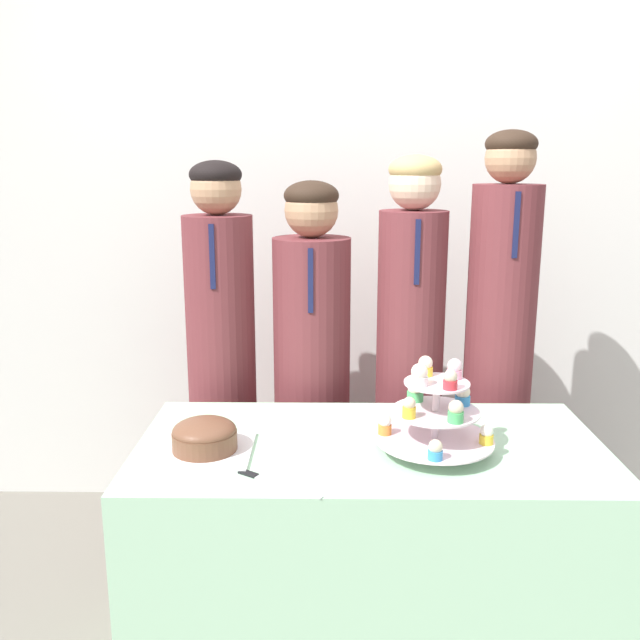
{
  "coord_description": "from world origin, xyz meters",
  "views": [
    {
      "loc": [
        -0.12,
        -1.49,
        1.51
      ],
      "look_at": [
        -0.15,
        0.37,
        1.08
      ],
      "focal_mm": 38.0,
      "sensor_mm": 36.0,
      "label": 1
    }
  ],
  "objects": [
    {
      "name": "student_2",
      "position": [
        0.18,
        0.9,
        0.76
      ],
      "size": [
        0.24,
        0.25,
        1.54
      ],
      "color": "brown",
      "rests_on": "ground_plane"
    },
    {
      "name": "table",
      "position": [
        0.0,
        0.34,
        0.36
      ],
      "size": [
        1.34,
        0.67,
        0.73
      ],
      "color": "#A8DBB2",
      "rests_on": "ground_plane"
    },
    {
      "name": "wall_back",
      "position": [
        0.0,
        1.46,
        1.35
      ],
      "size": [
        9.0,
        0.06,
        2.7
      ],
      "color": "silver",
      "rests_on": "ground_plane"
    },
    {
      "name": "student_3",
      "position": [
        0.5,
        0.9,
        0.79
      ],
      "size": [
        0.25,
        0.25,
        1.63
      ],
      "color": "brown",
      "rests_on": "ground_plane"
    },
    {
      "name": "cake_knife",
      "position": [
        -0.3,
        0.11,
        0.73
      ],
      "size": [
        0.25,
        0.17,
        0.01
      ],
      "rotation": [
        0.0,
        0.0,
        -0.58
      ],
      "color": "silver",
      "rests_on": "table"
    },
    {
      "name": "student_1",
      "position": [
        -0.18,
        0.9,
        0.7
      ],
      "size": [
        0.28,
        0.29,
        1.46
      ],
      "color": "brown",
      "rests_on": "ground_plane"
    },
    {
      "name": "student_0",
      "position": [
        -0.51,
        0.9,
        0.75
      ],
      "size": [
        0.25,
        0.25,
        1.53
      ],
      "color": "brown",
      "rests_on": "ground_plane"
    },
    {
      "name": "round_cake",
      "position": [
        -0.46,
        0.26,
        0.77
      ],
      "size": [
        0.26,
        0.26,
        0.1
      ],
      "color": "white",
      "rests_on": "table"
    },
    {
      "name": "cupcake_stand",
      "position": [
        0.17,
        0.27,
        0.85
      ],
      "size": [
        0.33,
        0.33,
        0.27
      ],
      "color": "silver",
      "rests_on": "table"
    }
  ]
}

